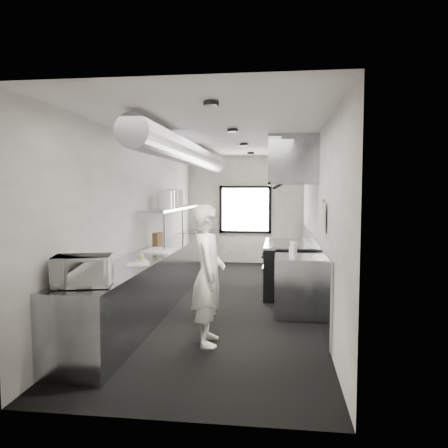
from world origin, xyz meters
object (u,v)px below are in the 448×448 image
(squeeze_bottle_b, at_px, (291,252))
(deli_tub_a, at_px, (99,270))
(plate_stack_d, at_px, (179,198))
(squeeze_bottle_a, at_px, (294,253))
(squeeze_bottle_c, at_px, (295,251))
(range, at_px, (287,268))
(cutting_board, at_px, (161,250))
(pass_shelf, at_px, (173,209))
(plate_stack_b, at_px, (168,199))
(bottle_station, at_px, (296,285))
(exhaust_hood, at_px, (292,163))
(deli_tub_b, at_px, (94,272))
(knife_block, at_px, (158,239))
(microwave, at_px, (83,271))
(line_cook, at_px, (208,275))
(plate_stack_a, at_px, (165,200))
(small_plate, at_px, (141,260))
(prep_counter, at_px, (154,279))
(squeeze_bottle_d, at_px, (295,249))
(squeeze_bottle_e, at_px, (292,247))
(plate_stack_c, at_px, (172,198))
(far_work_table, at_px, (196,249))

(squeeze_bottle_b, bearing_deg, deli_tub_a, -145.57)
(plate_stack_d, height_order, squeeze_bottle_b, plate_stack_d)
(squeeze_bottle_a, bearing_deg, squeeze_bottle_c, 85.18)
(range, bearing_deg, plate_stack_d, 157.35)
(cutting_board, height_order, squeeze_bottle_b, squeeze_bottle_b)
(pass_shelf, height_order, plate_stack_b, plate_stack_b)
(bottle_station, bearing_deg, exhaust_hood, 92.18)
(deli_tub_b, distance_m, squeeze_bottle_a, 2.86)
(exhaust_hood, distance_m, cutting_board, 2.83)
(plate_stack_d, bearing_deg, knife_block, -92.00)
(squeeze_bottle_a, bearing_deg, microwave, -136.76)
(pass_shelf, relative_size, plate_stack_d, 8.88)
(line_cook, xyz_separation_m, plate_stack_a, (-1.22, 2.51, 0.86))
(small_plate, distance_m, knife_block, 1.61)
(cutting_board, height_order, squeeze_bottle_c, squeeze_bottle_c)
(range, bearing_deg, squeeze_bottle_a, -87.58)
(deli_tub_a, bearing_deg, plate_stack_a, 88.65)
(range, distance_m, plate_stack_b, 2.56)
(prep_counter, height_order, squeeze_bottle_d, squeeze_bottle_d)
(squeeze_bottle_d, height_order, squeeze_bottle_e, squeeze_bottle_e)
(bottle_station, height_order, squeeze_bottle_c, squeeze_bottle_c)
(exhaust_hood, bearing_deg, plate_stack_c, 170.54)
(bottle_station, xyz_separation_m, knife_block, (-2.43, 0.89, 0.57))
(deli_tub_b, relative_size, squeeze_bottle_a, 0.71)
(squeeze_bottle_d, bearing_deg, knife_block, 163.03)
(microwave, bearing_deg, small_plate, 72.27)
(small_plate, xyz_separation_m, squeeze_bottle_d, (2.20, 0.86, 0.09))
(deli_tub_a, bearing_deg, cutting_board, 84.44)
(plate_stack_c, bearing_deg, squeeze_bottle_c, -37.84)
(pass_shelf, xyz_separation_m, squeeze_bottle_c, (2.32, -1.74, -0.55))
(prep_counter, relative_size, squeeze_bottle_d, 30.88)
(bottle_station, distance_m, microwave, 3.37)
(microwave, bearing_deg, plate_stack_a, 75.80)
(exhaust_hood, height_order, squeeze_bottle_d, exhaust_hood)
(plate_stack_b, bearing_deg, exhaust_hood, 3.74)
(plate_stack_d, relative_size, squeeze_bottle_d, 1.74)
(prep_counter, height_order, plate_stack_c, plate_stack_c)
(plate_stack_c, relative_size, plate_stack_d, 1.07)
(bottle_station, height_order, plate_stack_b, plate_stack_b)
(cutting_board, bearing_deg, deli_tub_a, -95.56)
(deli_tub_b, distance_m, squeeze_bottle_e, 3.22)
(squeeze_bottle_a, bearing_deg, bottle_station, 80.77)
(cutting_board, xyz_separation_m, squeeze_bottle_b, (2.12, -0.46, 0.07))
(knife_block, distance_m, squeeze_bottle_d, 2.52)
(plate_stack_d, bearing_deg, small_plate, -87.04)
(microwave, bearing_deg, far_work_table, 75.14)
(far_work_table, relative_size, deli_tub_a, 8.55)
(prep_counter, height_order, squeeze_bottle_e, squeeze_bottle_e)
(deli_tub_b, relative_size, plate_stack_b, 0.39)
(exhaust_hood, relative_size, plate_stack_b, 6.52)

